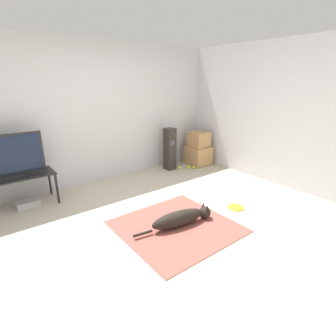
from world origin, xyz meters
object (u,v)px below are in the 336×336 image
object	(u,v)px
tennis_ball_by_boxes	(189,167)
floor_speaker	(170,149)
cardboard_box_upper	(199,139)
tennis_ball_near_speaker	(179,168)
game_console	(28,203)
tennis_ball_loose_on_carpet	(194,167)
cardboard_box_lower	(198,156)
tv_stand	(13,180)
tv	(8,157)
dog	(182,218)
frisbee	(236,207)

from	to	relation	value
tennis_ball_by_boxes	floor_speaker	bearing A→B (deg)	147.62
cardboard_box_upper	tennis_ball_near_speaker	distance (m)	0.80
game_console	tennis_ball_loose_on_carpet	bearing A→B (deg)	-5.13
tennis_ball_by_boxes	game_console	world-z (taller)	game_console
cardboard_box_lower	tv_stand	world-z (taller)	tv_stand
tv	cardboard_box_upper	bearing A→B (deg)	-1.59
tennis_ball_near_speaker	tennis_ball_loose_on_carpet	bearing A→B (deg)	-34.51
dog	frisbee	world-z (taller)	dog
frisbee	cardboard_box_lower	world-z (taller)	cardboard_box_lower
frisbee	tv	world-z (taller)	tv
tennis_ball_by_boxes	tennis_ball_loose_on_carpet	distance (m)	0.11
tv_stand	game_console	distance (m)	0.43
tennis_ball_near_speaker	cardboard_box_upper	bearing A→B (deg)	1.28
cardboard_box_upper	tv_stand	distance (m)	3.74
tv	cardboard_box_lower	bearing A→B (deg)	-1.74
cardboard_box_lower	tv_stand	size ratio (longest dim) A/B	0.42
dog	tennis_ball_by_boxes	world-z (taller)	dog
cardboard_box_lower	tennis_ball_by_boxes	distance (m)	0.41
cardboard_box_lower	frisbee	bearing A→B (deg)	-118.67
dog	tennis_ball_by_boxes	bearing A→B (deg)	45.73
cardboard_box_upper	tennis_ball_by_boxes	size ratio (longest dim) A/B	6.01
frisbee	game_console	size ratio (longest dim) A/B	0.72
tennis_ball_by_boxes	cardboard_box_lower	bearing A→B (deg)	13.84
tennis_ball_near_speaker	game_console	size ratio (longest dim) A/B	0.20
cardboard_box_upper	floor_speaker	xyz separation A→B (m)	(-0.73, 0.13, -0.13)
tennis_ball_by_boxes	tennis_ball_near_speaker	world-z (taller)	same
floor_speaker	tennis_ball_loose_on_carpet	size ratio (longest dim) A/B	13.71
cardboard_box_lower	game_console	world-z (taller)	cardboard_box_lower
frisbee	tv	distance (m)	3.46
game_console	tennis_ball_by_boxes	bearing A→B (deg)	-3.51
tv_stand	tennis_ball_by_boxes	distance (m)	3.39
dog	cardboard_box_upper	size ratio (longest dim) A/B	2.93
dog	cardboard_box_lower	distance (m)	2.76
dog	tennis_ball_loose_on_carpet	bearing A→B (deg)	43.22
frisbee	tennis_ball_near_speaker	bearing A→B (deg)	75.68
tennis_ball_by_boxes	game_console	distance (m)	3.23
cardboard_box_upper	tennis_ball_by_boxes	bearing A→B (deg)	-165.19
tv_stand	tennis_ball_loose_on_carpet	distance (m)	3.45
cardboard_box_upper	tennis_ball_loose_on_carpet	distance (m)	0.67
dog	tennis_ball_loose_on_carpet	world-z (taller)	dog
tv	floor_speaker	bearing A→B (deg)	0.55
dog	cardboard_box_upper	bearing A→B (deg)	41.65
tv_stand	tv	xyz separation A→B (m)	(0.00, 0.00, 0.37)
tv_stand	tennis_ball_loose_on_carpet	world-z (taller)	tv_stand
cardboard_box_lower	tennis_ball_by_boxes	size ratio (longest dim) A/B	7.43
dog	tennis_ball_near_speaker	size ratio (longest dim) A/B	17.61
frisbee	tennis_ball_loose_on_carpet	bearing A→B (deg)	66.71
tennis_ball_loose_on_carpet	tennis_ball_near_speaker	bearing A→B (deg)	145.49
dog	frisbee	xyz separation A→B (m)	(0.99, -0.12, -0.11)
floor_speaker	tennis_ball_by_boxes	world-z (taller)	floor_speaker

